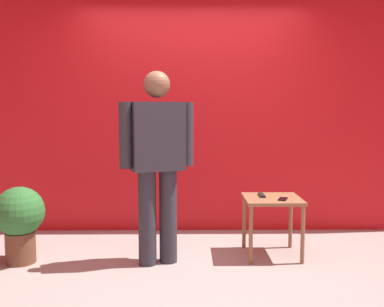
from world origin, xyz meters
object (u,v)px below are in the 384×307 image
object	(u,v)px
cell_phone	(283,199)
tv_remote	(262,195)
standing_person	(157,157)
potted_plant	(19,218)
side_table	(272,206)

from	to	relation	value
cell_phone	tv_remote	xyz separation A→B (m)	(-0.17, 0.16, 0.01)
standing_person	potted_plant	xyz separation A→B (m)	(-1.23, 0.02, -0.54)
side_table	tv_remote	bearing A→B (deg)	145.22
tv_remote	potted_plant	xyz separation A→B (m)	(-2.19, -0.24, -0.15)
potted_plant	standing_person	bearing A→B (deg)	-0.87
cell_phone	potted_plant	distance (m)	2.37
tv_remote	potted_plant	bearing A→B (deg)	-174.75
side_table	potted_plant	size ratio (longest dim) A/B	0.80
standing_person	tv_remote	distance (m)	1.07
side_table	cell_phone	xyz separation A→B (m)	(0.08, -0.09, 0.09)
side_table	cell_phone	distance (m)	0.15
tv_remote	cell_phone	bearing A→B (deg)	-43.78
tv_remote	potted_plant	world-z (taller)	potted_plant
side_table	potted_plant	world-z (taller)	potted_plant
side_table	potted_plant	xyz separation A→B (m)	(-2.28, -0.18, -0.06)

